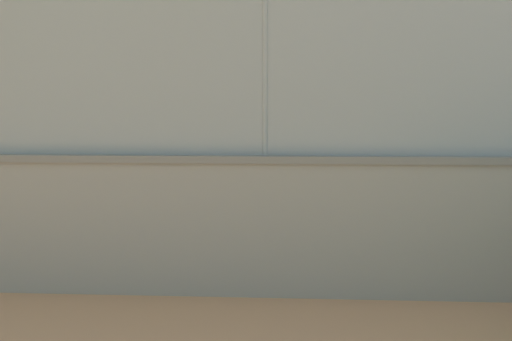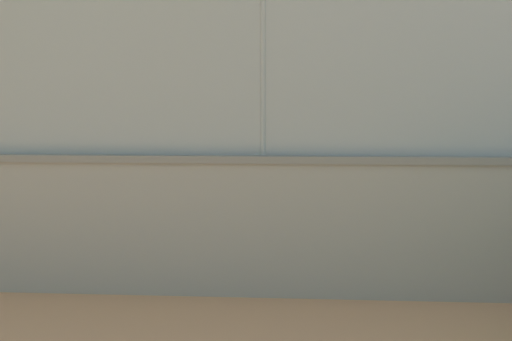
# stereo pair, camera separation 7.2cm
# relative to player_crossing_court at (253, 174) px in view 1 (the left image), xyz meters

# --- Properties ---
(ground_plane) EXTENTS (260.00, 260.00, 0.00)m
(ground_plane) POSITION_rel_player_crossing_court_xyz_m (0.32, -6.00, -1.02)
(ground_plane) COLOR tan
(perimeter_wall) EXTENTS (22.29, 0.89, 1.56)m
(perimeter_wall) POSITION_rel_player_crossing_court_xyz_m (-1.86, 3.29, -0.24)
(perimeter_wall) COLOR gray
(perimeter_wall) RESTS_ON ground_plane
(fence_panel_on_wall) EXTENTS (21.90, 0.52, 2.00)m
(fence_panel_on_wall) POSITION_rel_player_crossing_court_xyz_m (-1.86, 3.29, 1.54)
(fence_panel_on_wall) COLOR gray
(fence_panel_on_wall) RESTS_ON perimeter_wall
(player_crossing_court) EXTENTS (1.16, 0.81, 1.72)m
(player_crossing_court) POSITION_rel_player_crossing_court_xyz_m (0.00, 0.00, 0.00)
(player_crossing_court) COLOR navy
(player_crossing_court) RESTS_ON ground_plane
(player_at_service_line) EXTENTS (0.95, 0.91, 1.52)m
(player_at_service_line) POSITION_rel_player_crossing_court_xyz_m (1.44, -3.51, -0.13)
(player_at_service_line) COLOR navy
(player_at_service_line) RESTS_ON ground_plane
(sports_ball) EXTENTS (0.24, 0.24, 0.24)m
(sports_ball) POSITION_rel_player_crossing_court_xyz_m (-0.09, 1.27, 0.23)
(sports_ball) COLOR #3399D8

